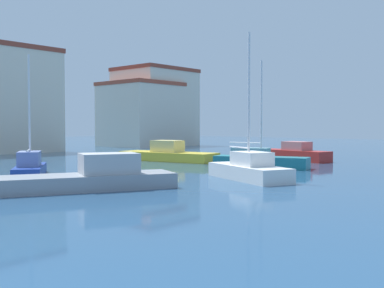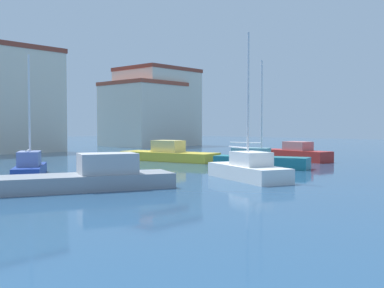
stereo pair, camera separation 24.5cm
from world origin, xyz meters
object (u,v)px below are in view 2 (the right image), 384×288
at_px(motorboat_yellow_mid_harbor, 169,154).
at_px(sailboat_teal_far_right, 260,160).
at_px(motorboat_grey_distant_north, 87,178).
at_px(motorboat_red_outer_mooring, 296,154).
at_px(sailboat_white_behind_lamppost, 248,169).
at_px(sailboat_blue_near_pier, 30,166).

height_order(motorboat_yellow_mid_harbor, sailboat_teal_far_right, sailboat_teal_far_right).
relative_size(motorboat_grey_distant_north, motorboat_yellow_mid_harbor, 0.97).
height_order(motorboat_grey_distant_north, motorboat_red_outer_mooring, motorboat_grey_distant_north).
xyz_separation_m(sailboat_white_behind_lamppost, motorboat_red_outer_mooring, (13.42, 4.73, -0.00)).
bearing_deg(motorboat_grey_distant_north, motorboat_yellow_mid_harbor, 32.55).
bearing_deg(sailboat_blue_near_pier, motorboat_red_outer_mooring, -15.35).
xyz_separation_m(sailboat_blue_near_pier, sailboat_teal_far_right, (12.77, -6.86, -0.02)).
relative_size(sailboat_blue_near_pier, motorboat_red_outer_mooring, 1.08).
bearing_deg(sailboat_white_behind_lamppost, sailboat_blue_near_pier, 123.01).
height_order(sailboat_blue_near_pier, motorboat_red_outer_mooring, sailboat_blue_near_pier).
height_order(motorboat_red_outer_mooring, sailboat_teal_far_right, sailboat_teal_far_right).
bearing_deg(sailboat_white_behind_lamppost, motorboat_grey_distant_north, 158.12).
relative_size(sailboat_blue_near_pier, sailboat_teal_far_right, 0.95).
bearing_deg(motorboat_red_outer_mooring, sailboat_teal_far_right, -169.47).
distance_m(motorboat_grey_distant_north, motorboat_yellow_mid_harbor, 16.97).
bearing_deg(sailboat_teal_far_right, motorboat_yellow_mid_harbor, 87.69).
height_order(sailboat_blue_near_pier, sailboat_teal_far_right, sailboat_teal_far_right).
bearing_deg(motorboat_red_outer_mooring, motorboat_grey_distant_north, -175.74).
bearing_deg(motorboat_yellow_mid_harbor, motorboat_grey_distant_north, -147.45).
distance_m(sailboat_white_behind_lamppost, sailboat_blue_near_pier, 12.21).
distance_m(sailboat_blue_near_pier, motorboat_grey_distant_north, 7.19).
bearing_deg(sailboat_teal_far_right, motorboat_grey_distant_north, -179.07).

